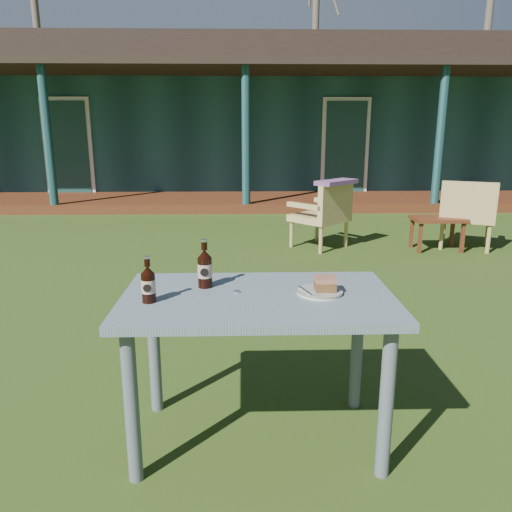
{
  "coord_description": "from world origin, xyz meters",
  "views": [
    {
      "loc": [
        -0.07,
        -3.68,
        1.44
      ],
      "look_at": [
        0.0,
        -1.3,
        0.82
      ],
      "focal_mm": 35.0,
      "sensor_mm": 36.0,
      "label": 1
    }
  ],
  "objects_px": {
    "plate": "(320,292)",
    "cake_slice": "(325,283)",
    "cola_bottle_far": "(148,284)",
    "armchair_right": "(468,211)",
    "cola_bottle_near": "(205,268)",
    "armchair_left": "(325,212)",
    "cafe_table": "(258,317)",
    "side_table": "(438,222)"
  },
  "relations": [
    {
      "from": "armchair_right",
      "to": "cafe_table",
      "type": "bearing_deg",
      "value": -125.0
    },
    {
      "from": "armchair_left",
      "to": "side_table",
      "type": "height_order",
      "value": "armchair_left"
    },
    {
      "from": "cafe_table",
      "to": "side_table",
      "type": "height_order",
      "value": "cafe_table"
    },
    {
      "from": "cafe_table",
      "to": "armchair_right",
      "type": "bearing_deg",
      "value": 55.0
    },
    {
      "from": "cafe_table",
      "to": "cola_bottle_near",
      "type": "distance_m",
      "value": 0.33
    },
    {
      "from": "cola_bottle_far",
      "to": "side_table",
      "type": "relative_size",
      "value": 0.33
    },
    {
      "from": "cake_slice",
      "to": "cola_bottle_far",
      "type": "height_order",
      "value": "cola_bottle_far"
    },
    {
      "from": "plate",
      "to": "armchair_right",
      "type": "distance_m",
      "value": 4.43
    },
    {
      "from": "cafe_table",
      "to": "cola_bottle_far",
      "type": "relative_size",
      "value": 5.99
    },
    {
      "from": "plate",
      "to": "cola_bottle_far",
      "type": "xyz_separation_m",
      "value": [
        -0.74,
        -0.09,
        0.07
      ]
    },
    {
      "from": "cafe_table",
      "to": "cola_bottle_near",
      "type": "xyz_separation_m",
      "value": [
        -0.24,
        0.12,
        0.19
      ]
    },
    {
      "from": "cola_bottle_near",
      "to": "cafe_table",
      "type": "bearing_deg",
      "value": -26.81
    },
    {
      "from": "cafe_table",
      "to": "armchair_left",
      "type": "height_order",
      "value": "armchair_left"
    },
    {
      "from": "armchair_left",
      "to": "side_table",
      "type": "xyz_separation_m",
      "value": [
        1.33,
        -0.15,
        -0.1
      ]
    },
    {
      "from": "cola_bottle_near",
      "to": "cola_bottle_far",
      "type": "height_order",
      "value": "cola_bottle_near"
    },
    {
      "from": "armchair_right",
      "to": "armchair_left",
      "type": "bearing_deg",
      "value": 177.46
    },
    {
      "from": "armchair_right",
      "to": "cola_bottle_near",
      "type": "bearing_deg",
      "value": -128.29
    },
    {
      "from": "cola_bottle_near",
      "to": "side_table",
      "type": "height_order",
      "value": "cola_bottle_near"
    },
    {
      "from": "armchair_left",
      "to": "cola_bottle_near",
      "type": "bearing_deg",
      "value": -107.4
    },
    {
      "from": "armchair_right",
      "to": "side_table",
      "type": "xyz_separation_m",
      "value": [
        -0.38,
        -0.07,
        -0.12
      ]
    },
    {
      "from": "cola_bottle_near",
      "to": "cola_bottle_far",
      "type": "xyz_separation_m",
      "value": [
        -0.22,
        -0.2,
        -0.01
      ]
    },
    {
      "from": "cola_bottle_far",
      "to": "cafe_table",
      "type": "bearing_deg",
      "value": 9.47
    },
    {
      "from": "plate",
      "to": "cake_slice",
      "type": "bearing_deg",
      "value": 12.14
    },
    {
      "from": "plate",
      "to": "cola_bottle_near",
      "type": "height_order",
      "value": "cola_bottle_near"
    },
    {
      "from": "cola_bottle_far",
      "to": "armchair_left",
      "type": "distance_m",
      "value": 4.16
    },
    {
      "from": "plate",
      "to": "armchair_right",
      "type": "relative_size",
      "value": 0.25
    },
    {
      "from": "plate",
      "to": "side_table",
      "type": "relative_size",
      "value": 0.34
    },
    {
      "from": "cafe_table",
      "to": "cola_bottle_far",
      "type": "height_order",
      "value": "cola_bottle_far"
    },
    {
      "from": "cola_bottle_far",
      "to": "side_table",
      "type": "distance_m",
      "value": 4.66
    },
    {
      "from": "cake_slice",
      "to": "side_table",
      "type": "distance_m",
      "value": 4.18
    },
    {
      "from": "plate",
      "to": "cola_bottle_far",
      "type": "distance_m",
      "value": 0.75
    },
    {
      "from": "plate",
      "to": "cola_bottle_near",
      "type": "xyz_separation_m",
      "value": [
        -0.52,
        0.11,
        0.08
      ]
    },
    {
      "from": "plate",
      "to": "armchair_right",
      "type": "height_order",
      "value": "armchair_right"
    },
    {
      "from": "plate",
      "to": "armchair_right",
      "type": "bearing_deg",
      "value": 57.82
    },
    {
      "from": "plate",
      "to": "armchair_left",
      "type": "bearing_deg",
      "value": 80.38
    },
    {
      "from": "cola_bottle_far",
      "to": "armchair_right",
      "type": "distance_m",
      "value": 4.94
    },
    {
      "from": "cafe_table",
      "to": "cola_bottle_near",
      "type": "relative_size",
      "value": 5.31
    },
    {
      "from": "plate",
      "to": "cake_slice",
      "type": "relative_size",
      "value": 2.22
    },
    {
      "from": "cola_bottle_near",
      "to": "side_table",
      "type": "bearing_deg",
      "value": 55.02
    },
    {
      "from": "cola_bottle_far",
      "to": "side_table",
      "type": "xyz_separation_m",
      "value": [
        2.72,
        3.76,
        -0.46
      ]
    },
    {
      "from": "cafe_table",
      "to": "cake_slice",
      "type": "distance_m",
      "value": 0.33
    },
    {
      "from": "plate",
      "to": "side_table",
      "type": "xyz_separation_m",
      "value": [
        1.98,
        3.67,
        -0.39
      ]
    }
  ]
}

